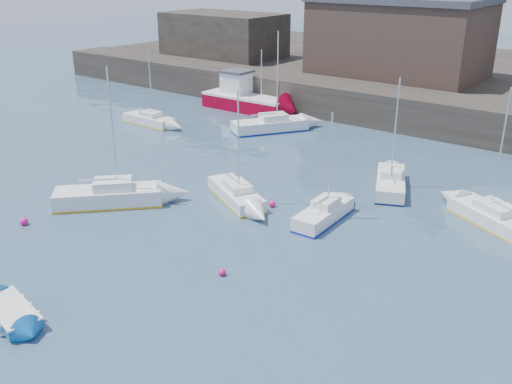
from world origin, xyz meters
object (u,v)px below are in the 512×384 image
Objects in this scene: fishing_boat at (245,98)px; sailboat_b at (236,194)px; sailboat_e at (149,120)px; sailboat_h at (270,125)px; buoy_far at (272,207)px; blue_dinghy at (11,313)px; buoy_near at (25,225)px; sailboat_f at (390,182)px; sailboat_c at (324,213)px; sailboat_a at (109,196)px; sailboat_d at (497,219)px; buoy_mid at (222,275)px.

fishing_boat is 1.31× the size of sailboat_b.
sailboat_h is (9.81, 4.80, 0.10)m from sailboat_e.
sailboat_h is 20.30× the size of buoy_far.
blue_dinghy is 0.38× the size of fishing_boat.
fishing_boat is at bearing 103.72° from buoy_near.
blue_dinghy is at bearing -74.31° from sailboat_h.
sailboat_f is at bearing -23.93° from sailboat_h.
sailboat_b is 2.40m from buoy_far.
sailboat_b is 9.89m from sailboat_f.
sailboat_c is 6.69m from sailboat_f.
sailboat_b is at bearing -52.82° from fishing_boat.
fishing_boat is at bearing 109.64° from sailboat_a.
sailboat_a is 1.08× the size of sailboat_d.
buoy_mid is (10.70, -2.19, -0.57)m from sailboat_a.
sailboat_d is (19.18, 10.91, -0.12)m from sailboat_a.
buoy_mid is 0.88× the size of buoy_far.
blue_dinghy is 0.56× the size of sailboat_c.
buoy_near is at bearing -76.28° from fishing_boat.
fishing_boat is at bearing 71.55° from sailboat_e.
sailboat_f is (5.89, 22.47, 0.15)m from blue_dinghy.
buoy_far is (2.29, 0.57, -0.44)m from sailboat_b.
fishing_boat is 23.07m from sailboat_b.
blue_dinghy is 29.81m from sailboat_e.
sailboat_h reaches higher than sailboat_d.
buoy_far is (-2.85, 7.84, 0.00)m from buoy_mid.
sailboat_a is 9.69m from buoy_far.
fishing_boat is 8.20m from sailboat_h.
buoy_mid is (22.28, -16.02, -0.44)m from sailboat_e.
sailboat_b is (5.56, 5.08, -0.13)m from sailboat_a.
sailboat_a is 22.07m from sailboat_d.
sailboat_f reaches higher than buoy_far.
fishing_boat is at bearing 127.18° from sailboat_b.
sailboat_a is 1.34× the size of sailboat_c.
sailboat_h is at bearing 159.80° from sailboat_d.
sailboat_h is 16.16m from buoy_far.
sailboat_f is 17.25× the size of buoy_far.
sailboat_d is 7.17m from sailboat_f.
sailboat_e is at bearing 118.57° from buoy_near.
buoy_far is at bearing -122.50° from sailboat_f.
fishing_boat is 30.28m from sailboat_d.
sailboat_e is (-3.21, -9.63, -0.70)m from fishing_boat.
buoy_far is at bearing -155.09° from sailboat_d.
fishing_boat is 29.00m from buoy_near.
fishing_boat is 1.32× the size of sailboat_e.
buoy_near is (-7.78, 5.35, -0.34)m from blue_dinghy.
sailboat_a is 1.16× the size of sailboat_f.
sailboat_h reaches higher than buoy_mid.
sailboat_b is at bearing 54.14° from buoy_near.
sailboat_b is 0.97× the size of sailboat_f.
sailboat_b reaches higher than fishing_boat.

